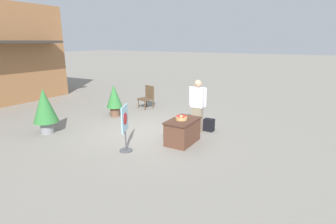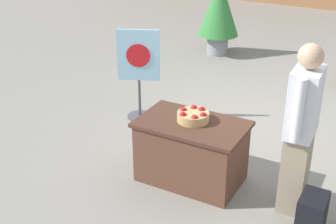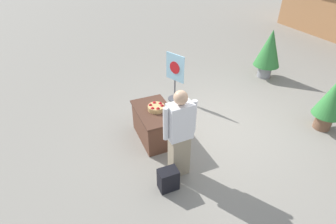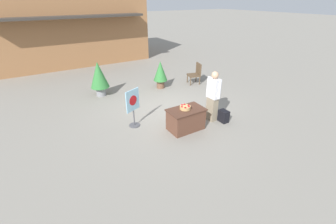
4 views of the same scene
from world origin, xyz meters
name	(u,v)px [view 3 (image 3 of 4)]	position (x,y,z in m)	size (l,w,h in m)	color
ground_plane	(218,127)	(0.00, 0.00, 0.00)	(120.00, 120.00, 0.00)	gray
display_table	(155,124)	(-0.22, -1.48, 0.36)	(1.17, 0.72, 0.72)	brown
apple_basket	(156,107)	(-0.23, -1.44, 0.78)	(0.35, 0.35, 0.13)	tan
person_visitor	(180,135)	(0.91, -1.44, 0.90)	(0.28, 0.61, 1.76)	gray
backpack	(168,179)	(1.18, -1.77, 0.21)	(0.24, 0.34, 0.42)	black
poster_board	(175,76)	(-1.57, -0.41, 0.71)	(0.55, 0.36, 1.30)	#4C4C51
potted_plant_far_left	(269,50)	(-1.74, 2.77, 0.88)	(0.78, 0.78, 1.50)	gray
potted_plant_near_left	(332,100)	(0.95, 2.21, 0.75)	(0.64, 0.64, 1.28)	brown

